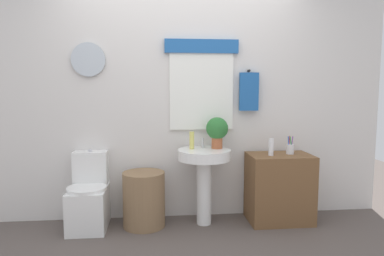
# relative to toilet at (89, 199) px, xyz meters

# --- Properties ---
(back_wall) EXTENTS (4.40, 0.18, 2.60)m
(back_wall) POSITION_rel_toilet_xyz_m (0.94, 0.27, 1.01)
(back_wall) COLOR silver
(back_wall) RESTS_ON ground_plane
(toilet) EXTENTS (0.38, 0.51, 0.76)m
(toilet) POSITION_rel_toilet_xyz_m (0.00, 0.00, 0.00)
(toilet) COLOR white
(toilet) RESTS_ON ground_plane
(laundry_hamper) EXTENTS (0.42, 0.42, 0.55)m
(laundry_hamper) POSITION_rel_toilet_xyz_m (0.54, -0.03, -0.01)
(laundry_hamper) COLOR #846647
(laundry_hamper) RESTS_ON ground_plane
(pedestal_sink) EXTENTS (0.53, 0.53, 0.77)m
(pedestal_sink) POSITION_rel_toilet_xyz_m (1.15, -0.03, 0.30)
(pedestal_sink) COLOR white
(pedestal_sink) RESTS_ON ground_plane
(faucet) EXTENTS (0.03, 0.03, 0.10)m
(faucet) POSITION_rel_toilet_xyz_m (1.15, 0.09, 0.53)
(faucet) COLOR silver
(faucet) RESTS_ON pedestal_sink
(wooden_cabinet) EXTENTS (0.64, 0.44, 0.70)m
(wooden_cabinet) POSITION_rel_toilet_xyz_m (1.94, -0.03, 0.06)
(wooden_cabinet) COLOR brown
(wooden_cabinet) RESTS_ON ground_plane
(soap_bottle) EXTENTS (0.05, 0.05, 0.18)m
(soap_bottle) POSITION_rel_toilet_xyz_m (1.03, 0.02, 0.57)
(soap_bottle) COLOR #DBD166
(soap_bottle) RESTS_ON pedestal_sink
(potted_plant) EXTENTS (0.23, 0.23, 0.32)m
(potted_plant) POSITION_rel_toilet_xyz_m (1.29, 0.03, 0.67)
(potted_plant) COLOR #AD5B38
(potted_plant) RESTS_ON pedestal_sink
(lotion_bottle) EXTENTS (0.05, 0.05, 0.17)m
(lotion_bottle) POSITION_rel_toilet_xyz_m (1.83, -0.07, 0.50)
(lotion_bottle) COLOR white
(lotion_bottle) RESTS_ON wooden_cabinet
(toothbrush_cup) EXTENTS (0.08, 0.08, 0.19)m
(toothbrush_cup) POSITION_rel_toilet_xyz_m (2.05, -0.01, 0.47)
(toothbrush_cup) COLOR silver
(toothbrush_cup) RESTS_ON wooden_cabinet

